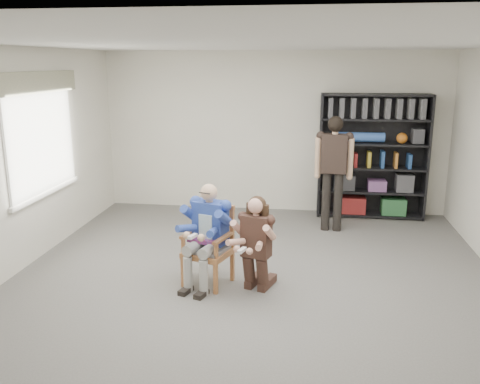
% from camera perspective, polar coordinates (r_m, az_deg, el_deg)
% --- Properties ---
extents(room_shell, '(6.00, 7.00, 2.80)m').
position_cam_1_polar(room_shell, '(5.57, 1.21, 1.90)').
color(room_shell, silver).
rests_on(room_shell, ground).
extents(floor, '(6.00, 7.00, 0.01)m').
position_cam_1_polar(floor, '(6.03, 1.14, -11.21)').
color(floor, '#5E5C58').
rests_on(floor, ground).
extents(window_left, '(0.16, 2.00, 1.75)m').
position_cam_1_polar(window_left, '(7.39, -21.31, 5.84)').
color(window_left, white).
rests_on(window_left, room_shell).
extents(armchair, '(0.70, 0.68, 0.96)m').
position_cam_1_polar(armchair, '(6.08, -3.65, -6.10)').
color(armchair, '#9E5630').
rests_on(armchair, floor).
extents(seated_man, '(0.75, 0.88, 1.24)m').
position_cam_1_polar(seated_man, '(6.03, -3.67, -4.82)').
color(seated_man, '#202B9A').
rests_on(seated_man, floor).
extents(kneeling_woman, '(0.70, 0.88, 1.14)m').
position_cam_1_polar(kneeling_woman, '(5.85, 1.71, -5.95)').
color(kneeling_woman, '#38291D').
rests_on(kneeling_woman, floor).
extents(bookshelf, '(1.80, 0.38, 2.10)m').
position_cam_1_polar(bookshelf, '(8.88, 14.66, 3.85)').
color(bookshelf, black).
rests_on(bookshelf, floor).
extents(standing_man, '(0.58, 0.36, 1.80)m').
position_cam_1_polar(standing_man, '(8.03, 10.42, 1.92)').
color(standing_man, black).
rests_on(standing_man, floor).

